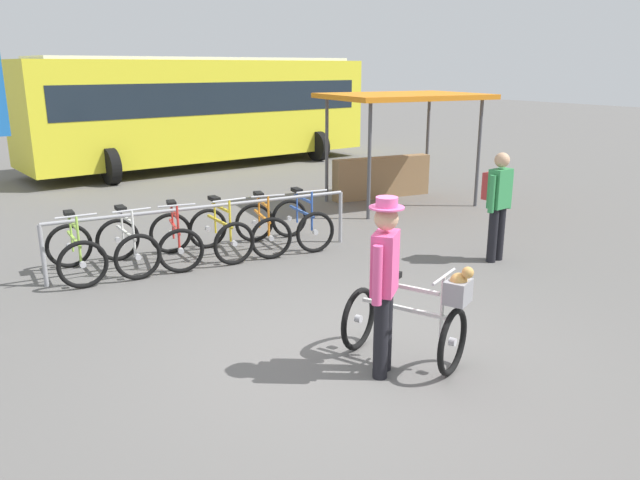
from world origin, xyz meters
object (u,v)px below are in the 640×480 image
racked_bike_red (175,239)px  market_stall (393,136)px  racked_bike_yellow (220,233)px  racked_bike_blue (302,223)px  person_with_featured_bike (384,280)px  featured_bicycle (416,318)px  racked_bike_white (127,245)px  pedestrian_with_backpack (498,200)px  racked_bike_lime (75,252)px  racked_bike_orange (262,228)px  bus_distant (202,106)px

racked_bike_red → market_stall: 5.88m
racked_bike_red → racked_bike_yellow: 0.70m
racked_bike_blue → person_with_featured_bike: size_ratio=0.66×
racked_bike_blue → market_stall: bearing=29.7°
featured_bicycle → person_with_featured_bike: size_ratio=0.73×
racked_bike_white → pedestrian_with_backpack: pedestrian_with_backpack is taller
racked_bike_lime → racked_bike_red: same height
racked_bike_yellow → market_stall: bearing=21.1°
racked_bike_orange → featured_bicycle: size_ratio=0.97×
racked_bike_white → racked_bike_blue: size_ratio=0.97×
racked_bike_lime → pedestrian_with_backpack: bearing=-24.5°
racked_bike_white → featured_bicycle: size_ratio=0.88×
racked_bike_red → racked_bike_orange: same height
person_with_featured_bike → market_stall: bearing=51.1°
racked_bike_lime → racked_bike_yellow: size_ratio=0.99×
racked_bike_lime → market_stall: (6.90, 1.72, 1.03)m
racked_bike_orange → racked_bike_blue: 0.70m
racked_bike_red → racked_bike_blue: size_ratio=1.07×
person_with_featured_bike → bus_distant: 13.43m
racked_bike_orange → pedestrian_with_backpack: (2.72, -2.34, 0.57)m
pedestrian_with_backpack → bus_distant: size_ratio=0.16×
bus_distant → featured_bicycle: bearing=-103.0°
racked_bike_white → racked_bike_yellow: size_ratio=1.00×
racked_bike_blue → featured_bicycle: bearing=-105.8°
racked_bike_red → racked_bike_blue: (2.10, -0.13, -0.00)m
market_stall → pedestrian_with_backpack: bearing=-108.1°
racked_bike_red → market_stall: size_ratio=0.37×
racked_bike_white → pedestrian_with_backpack: bearing=-27.1°
racked_bike_lime → market_stall: size_ratio=0.33×
racked_bike_white → racked_bike_orange: bearing=-3.6°
racked_bike_lime → racked_bike_blue: bearing=-3.6°
featured_bicycle → pedestrian_with_backpack: pedestrian_with_backpack is taller
pedestrian_with_backpack → bus_distant: bearing=91.2°
racked_bike_white → market_stall: bearing=15.9°
racked_bike_white → featured_bicycle: 4.71m
racked_bike_red → racked_bike_yellow: (0.70, -0.04, -0.00)m
racked_bike_white → person_with_featured_bike: 4.62m
person_with_featured_bike → racked_bike_orange: bearing=78.2°
market_stall → racked_bike_lime: bearing=-166.0°
racked_bike_lime → racked_bike_white: 0.70m
featured_bicycle → person_with_featured_bike: person_with_featured_bike is taller
racked_bike_white → racked_bike_orange: same height
racked_bike_lime → racked_bike_blue: same height
racked_bike_red → racked_bike_yellow: size_ratio=1.10×
racked_bike_blue → featured_bicycle: (-1.21, -4.26, 0.12)m
racked_bike_white → racked_bike_blue: (2.79, -0.18, 0.00)m
racked_bike_blue → pedestrian_with_backpack: size_ratio=0.70×
bus_distant → market_stall: 6.97m
racked_bike_blue → featured_bicycle: featured_bicycle is taller
bus_distant → racked_bike_orange: bearing=-106.0°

